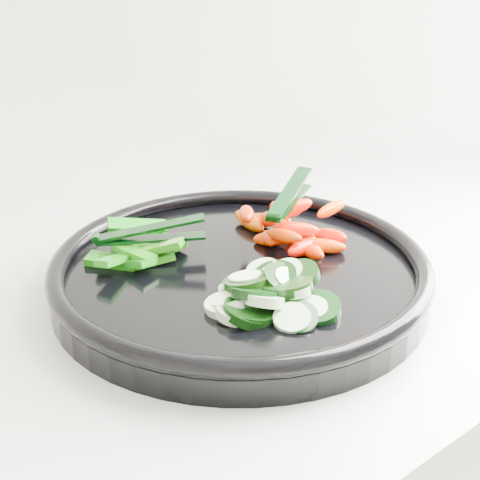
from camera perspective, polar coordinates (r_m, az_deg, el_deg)
veggie_tray at (r=0.66m, az=0.00°, el=-2.72°), size 0.43×0.43×0.04m
cucumber_pile at (r=0.59m, az=2.05°, el=-4.78°), size 0.13×0.13×0.04m
carrot_pile at (r=0.71m, az=4.13°, el=1.08°), size 0.12×0.15×0.06m
pepper_pile at (r=0.69m, az=-8.46°, el=-0.87°), size 0.12×0.11×0.04m
tong_carrot at (r=0.70m, az=4.19°, el=3.60°), size 0.11×0.07×0.02m
tong_pepper at (r=0.68m, az=-7.94°, el=0.53°), size 0.11×0.07×0.02m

